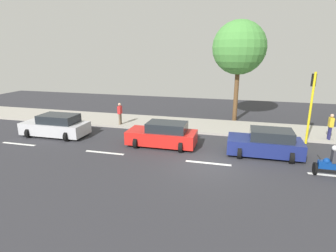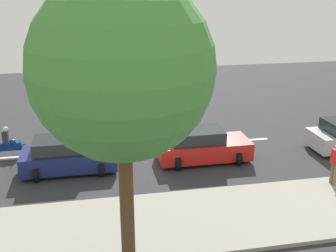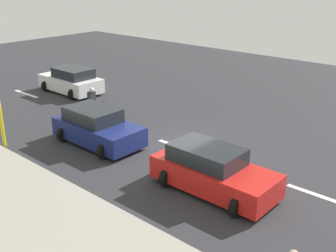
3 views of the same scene
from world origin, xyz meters
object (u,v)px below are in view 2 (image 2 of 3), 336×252
car_dark_blue (67,155)px  car_red (202,146)px  pedestrian_by_tree (335,163)px  street_tree_south (122,70)px  motorcycle (9,144)px

car_dark_blue → car_red: 6.02m
pedestrian_by_tree → street_tree_south: (4.16, -8.61, 4.87)m
car_red → pedestrian_by_tree: pedestrian_by_tree is taller
car_red → pedestrian_by_tree: 5.72m
motorcycle → street_tree_south: bearing=25.2°
car_red → street_tree_south: (7.71, -4.14, 5.22)m
pedestrian_by_tree → street_tree_south: street_tree_south is taller
car_dark_blue → pedestrian_by_tree: pedestrian_by_tree is taller
car_dark_blue → pedestrian_by_tree: bearing=71.0°
pedestrian_by_tree → street_tree_south: bearing=-64.2°
motorcycle → pedestrian_by_tree: size_ratio=0.91×
car_dark_blue → motorcycle: 3.39m
street_tree_south → car_dark_blue: bearing=-166.5°
car_dark_blue → motorcycle: (-2.01, -2.73, -0.07)m
motorcycle → pedestrian_by_tree: 14.37m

